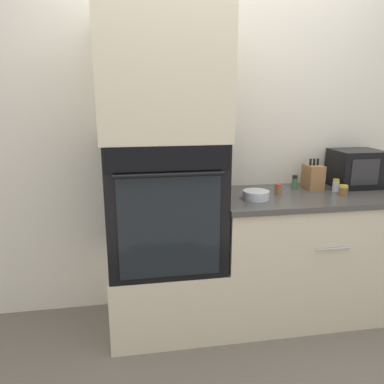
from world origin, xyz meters
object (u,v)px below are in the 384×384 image
Objects in this scene: condiment_jar_mid at (336,185)px; condiment_jar_near at (278,189)px; microwave at (356,168)px; bowl at (256,195)px; wall_oven at (164,203)px; knife_block at (313,177)px; condiment_jar_far at (343,190)px; condiment_jar_back at (295,182)px.

condiment_jar_near is at bearing -179.61° from condiment_jar_mid.
condiment_jar_near is (-0.63, -0.12, -0.10)m from microwave.
bowl is (-0.81, -0.21, -0.10)m from microwave.
wall_oven reaches higher than condiment_jar_near.
knife_block is 0.32m from condiment_jar_near.
condiment_jar_mid is (1.17, 0.03, 0.06)m from wall_oven.
knife_block is (-0.33, -0.02, -0.05)m from microwave.
condiment_jar_far is at bearing -91.69° from condiment_jar_mid.
bowl is 2.50× the size of condiment_jar_far.
condiment_jar_mid is at bearing -38.69° from knife_block.
condiment_jar_far is at bearing -42.51° from condiment_jar_back.
microwave reaches higher than bowl.
microwave is 4.89× the size of condiment_jar_near.
condiment_jar_near is 0.79× the size of condiment_jar_mid.
condiment_jar_back reaches higher than condiment_jar_near.
microwave is at bearing 14.80° from bowl.
wall_oven is 2.40× the size of microwave.
condiment_jar_back is at bearing 31.51° from bowl.
knife_block is at bearing 22.20° from bowl.
condiment_jar_mid is (0.42, 0.00, 0.01)m from condiment_jar_near.
wall_oven is 1.40m from microwave.
condiment_jar_far reaches higher than bowl.
microwave is 0.65m from condiment_jar_near.
knife_block is at bearing 6.81° from wall_oven.
condiment_jar_far is (0.12, -0.20, -0.05)m from knife_block.
bowl is 0.61m from condiment_jar_mid.
wall_oven is at bearing -178.05° from condiment_jar_near.
condiment_jar_mid is at bearing 88.31° from condiment_jar_far.
condiment_jar_mid is 0.89× the size of condiment_jar_back.
knife_block is 0.24m from condiment_jar_far.
knife_block reaches higher than condiment_jar_mid.
condiment_jar_far is 0.33m from condiment_jar_back.
bowl is 0.42m from condiment_jar_back.
condiment_jar_mid is 1.28× the size of condiment_jar_far.
microwave is 0.26m from condiment_jar_mid.
condiment_jar_mid is at bearing 1.40° from wall_oven.
condiment_jar_near is 0.42m from condiment_jar_mid.
condiment_jar_near and condiment_jar_far have the same top height.
condiment_jar_mid is at bearing -151.25° from microwave.
condiment_jar_near is (0.76, 0.03, 0.05)m from wall_oven.
knife_block reaches higher than condiment_jar_far.
knife_block is 3.19× the size of condiment_jar_far.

